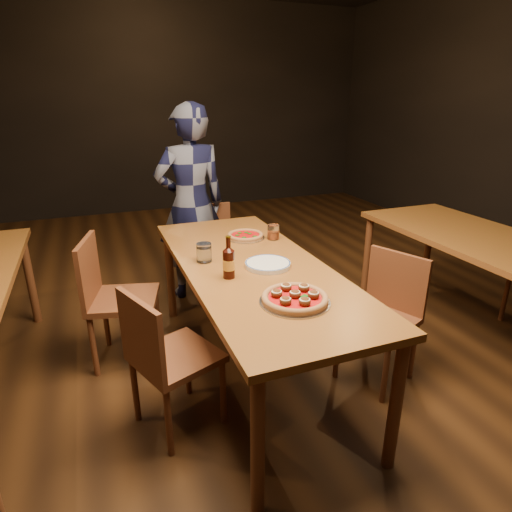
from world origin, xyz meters
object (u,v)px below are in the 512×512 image
object	(u,v)px
table_main	(253,275)
chair_main_nw	(176,355)
chair_main_e	(379,319)
water_glass	(204,253)
beer_bottle	(229,263)
table_right	(493,251)
plate_stack	(268,264)
pizza_margherita	(245,236)
amber_glass	(273,232)
chair_main_sw	(124,298)
chair_end	(213,249)
pizza_meatball	(295,298)
diner	(191,204)

from	to	relation	value
table_main	chair_main_nw	distance (m)	0.65
chair_main_e	water_glass	bearing A→B (deg)	-140.12
chair_main_nw	beer_bottle	xyz separation A→B (m)	(0.34, 0.14, 0.41)
table_right	plate_stack	xyz separation A→B (m)	(-1.63, 0.14, 0.08)
pizza_margherita	amber_glass	distance (m)	0.20
chair_main_sw	pizza_margherita	bearing A→B (deg)	-73.23
chair_end	beer_bottle	size ratio (longest dim) A/B	3.52
beer_bottle	water_glass	xyz separation A→B (m)	(-0.06, 0.29, -0.03)
chair_main_e	water_glass	xyz separation A→B (m)	(-0.94, 0.48, 0.39)
chair_main_sw	pizza_meatball	world-z (taller)	chair_main_sw
pizza_meatball	chair_main_sw	bearing A→B (deg)	126.81
beer_bottle	water_glass	size ratio (longest dim) A/B	2.05
water_glass	table_main	bearing A→B (deg)	-30.52
table_main	plate_stack	xyz separation A→B (m)	(0.07, -0.06, 0.08)
plate_stack	amber_glass	world-z (taller)	amber_glass
pizza_meatball	pizza_margherita	bearing A→B (deg)	83.45
water_glass	amber_glass	bearing A→B (deg)	23.51
chair_main_sw	plate_stack	distance (m)	1.00
pizza_margherita	plate_stack	world-z (taller)	pizza_margherita
amber_glass	table_main	bearing A→B (deg)	-127.48
table_main	pizza_margherita	size ratio (longest dim) A/B	7.44
chair_main_e	water_glass	world-z (taller)	water_glass
chair_main_e	plate_stack	bearing A→B (deg)	-136.60
amber_glass	diner	bearing A→B (deg)	111.68
chair_main_nw	amber_glass	bearing A→B (deg)	-72.66
pizza_margherita	chair_end	bearing A→B (deg)	91.59
plate_stack	beer_bottle	world-z (taller)	beer_bottle
pizza_meatball	amber_glass	xyz separation A→B (m)	(0.29, 0.93, 0.03)
table_right	pizza_margherita	size ratio (longest dim) A/B	7.44
beer_bottle	chair_main_sw	bearing A→B (deg)	132.30
table_main	amber_glass	size ratio (longest dim) A/B	19.79
pizza_margherita	beer_bottle	world-z (taller)	beer_bottle
table_main	table_right	xyz separation A→B (m)	(1.70, -0.20, 0.00)
table_main	table_right	bearing A→B (deg)	-6.71
pizza_meatball	diner	bearing A→B (deg)	92.29
chair_end	diner	world-z (taller)	diner
chair_main_sw	pizza_meatball	distance (m)	1.28
table_main	pizza_margherita	bearing A→B (deg)	75.10
water_glass	diner	bearing A→B (deg)	80.49
table_right	beer_bottle	distance (m)	1.90
chair_main_e	pizza_meatball	distance (m)	0.79
chair_main_sw	chair_main_nw	bearing A→B (deg)	-150.31
chair_main_nw	diner	world-z (taller)	diner
chair_end	amber_glass	xyz separation A→B (m)	(0.19, -0.88, 0.39)
table_main	chair_main_e	xyz separation A→B (m)	(0.69, -0.33, -0.26)
plate_stack	table_right	bearing A→B (deg)	-4.84
pizza_meatball	chair_end	bearing A→B (deg)	86.99
chair_main_e	beer_bottle	world-z (taller)	beer_bottle
water_glass	chair_main_e	bearing A→B (deg)	-27.08
pizza_meatball	water_glass	bearing A→B (deg)	111.27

